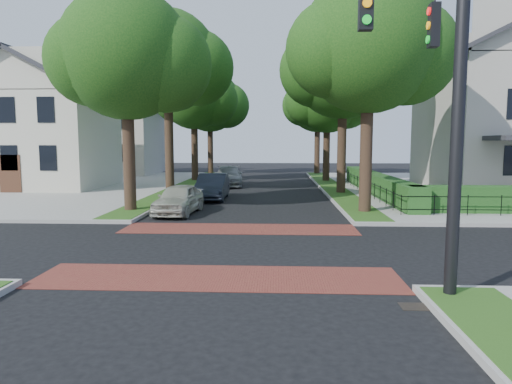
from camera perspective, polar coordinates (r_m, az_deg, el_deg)
ground at (r=14.56m, az=-3.14°, el=-7.00°), size 120.00×120.00×0.00m
crosswalk_far at (r=17.67m, az=-2.08°, el=-4.61°), size 9.00×2.20×0.01m
crosswalk_near at (r=11.49m, az=-4.79°, el=-10.61°), size 9.00×2.20×0.01m
storm_drain at (r=10.09m, az=19.44°, el=-13.36°), size 0.65×0.45×0.01m
grass_strip_ne at (r=33.58m, az=9.43°, el=0.73°), size 1.60×29.80×0.02m
grass_strip_nw at (r=34.05m, az=-8.93°, el=0.81°), size 1.60×29.80×0.02m
tree_right_near at (r=22.15m, az=14.08°, el=17.23°), size 7.75×6.67×10.66m
tree_right_mid at (r=30.00m, az=11.01°, el=15.05°), size 8.25×7.09×11.22m
tree_right_far at (r=38.71m, az=9.01°, el=11.45°), size 7.25×6.23×9.74m
tree_right_back at (r=47.67m, az=7.82°, el=10.91°), size 7.50×6.45×10.20m
tree_left_near at (r=22.75m, az=-15.50°, el=15.98°), size 7.50×6.45×10.20m
tree_left_mid at (r=30.54m, az=-10.69°, el=15.57°), size 8.00×6.88×11.48m
tree_left_far at (r=39.11m, az=-7.57°, el=11.73°), size 7.00×6.02×9.86m
tree_left_back at (r=48.00m, az=-5.62°, el=11.08°), size 7.75×6.66×10.44m
hedge_main_road at (r=29.87m, az=14.76°, el=1.07°), size 1.00×18.00×1.20m
fence_main_road at (r=29.73m, az=13.24°, el=0.79°), size 0.06×18.00×0.90m
house_left_near at (r=36.33m, az=-25.39°, el=8.33°), size 10.00×9.00×10.14m
house_left_far at (r=49.14m, az=-17.65°, el=7.93°), size 10.00×9.00×10.14m
traffic_signal at (r=10.37m, az=22.64°, el=13.40°), size 2.17×2.00×8.00m
parked_car_front at (r=21.53m, az=-9.65°, el=-0.87°), size 1.97×4.24×1.41m
parked_car_middle at (r=26.72m, az=-5.47°, el=0.68°), size 1.68×4.62×1.51m
parked_car_rear at (r=34.94m, az=-3.48°, el=1.98°), size 2.54×5.32×1.50m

